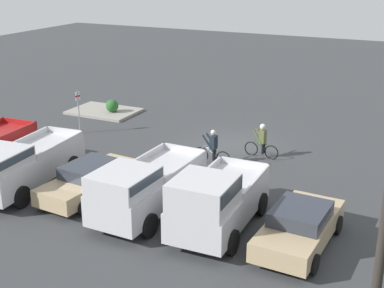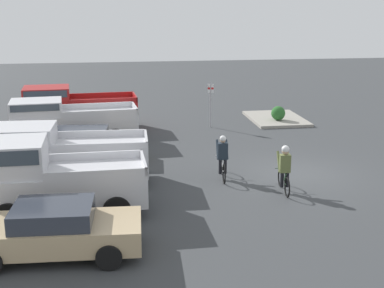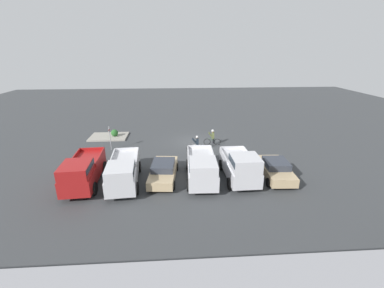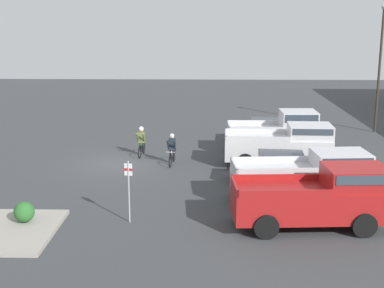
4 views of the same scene
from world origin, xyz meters
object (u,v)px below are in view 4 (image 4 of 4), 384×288
(sedan_0, at_px, (267,130))
(pickup_truck_1, at_px, (285,144))
(lamppost, at_px, (380,60))
(pickup_truck_3, at_px, (321,196))
(sedan_1, at_px, (280,167))
(shrub, at_px, (24,212))
(fire_lane_sign, at_px, (129,186))
(cyclist_1, at_px, (142,141))
(cyclist_0, at_px, (172,149))
(pickup_truck_2, at_px, (309,176))
(pickup_truck_0, at_px, (280,131))

(sedan_0, distance_m, pickup_truck_1, 5.64)
(lamppost, bearing_deg, pickup_truck_3, -22.81)
(sedan_1, bearing_deg, shrub, -60.29)
(fire_lane_sign, height_order, shrub, fire_lane_sign)
(pickup_truck_3, xyz_separation_m, lamppost, (-17.01, 7.16, 3.59))
(cyclist_1, bearing_deg, sedan_1, 56.33)
(cyclist_0, bearing_deg, pickup_truck_2, 46.33)
(cyclist_0, xyz_separation_m, fire_lane_sign, (8.21, -1.06, 0.62))
(cyclist_1, relative_size, lamppost, 0.21)
(cyclist_0, distance_m, fire_lane_sign, 8.30)
(cyclist_1, xyz_separation_m, lamppost, (-6.78, 14.83, 3.92))
(pickup_truck_0, xyz_separation_m, pickup_truck_3, (11.18, -0.01, -0.04))
(sedan_0, distance_m, fire_lane_sign, 15.18)
(cyclist_0, distance_m, lamppost, 16.07)
(sedan_0, height_order, pickup_truck_3, pickup_truck_3)
(lamppost, bearing_deg, pickup_truck_0, -50.80)
(pickup_truck_2, distance_m, fire_lane_sign, 7.48)
(cyclist_0, height_order, shrub, cyclist_0)
(sedan_0, height_order, shrub, sedan_0)
(sedan_1, xyz_separation_m, pickup_truck_3, (5.57, 0.68, 0.49))
(pickup_truck_3, relative_size, fire_lane_sign, 2.38)
(sedan_1, bearing_deg, pickup_truck_0, 173.06)
(pickup_truck_0, xyz_separation_m, lamppost, (-5.83, 7.15, 3.55))
(pickup_truck_3, height_order, shrub, pickup_truck_3)
(cyclist_0, bearing_deg, pickup_truck_1, 88.53)
(pickup_truck_3, bearing_deg, fire_lane_sign, -92.47)
(pickup_truck_2, bearing_deg, cyclist_1, -133.74)
(pickup_truck_0, distance_m, pickup_truck_1, 2.82)
(pickup_truck_0, relative_size, pickup_truck_2, 0.88)
(sedan_0, height_order, fire_lane_sign, fire_lane_sign)
(sedan_0, bearing_deg, cyclist_0, -45.15)
(pickup_truck_1, bearing_deg, sedan_1, -11.74)
(pickup_truck_0, distance_m, lamppost, 9.89)
(fire_lane_sign, bearing_deg, pickup_truck_0, 147.41)
(pickup_truck_2, relative_size, fire_lane_sign, 2.40)
(sedan_1, bearing_deg, pickup_truck_3, 6.93)
(sedan_0, relative_size, pickup_truck_0, 0.91)
(pickup_truck_2, distance_m, cyclist_1, 10.76)
(pickup_truck_1, bearing_deg, cyclist_0, -91.47)
(shrub, bearing_deg, lamppost, 133.84)
(sedan_1, height_order, pickup_truck_2, pickup_truck_2)
(sedan_1, relative_size, pickup_truck_3, 0.85)
(cyclist_1, bearing_deg, pickup_truck_2, 46.26)
(fire_lane_sign, bearing_deg, shrub, -83.02)
(pickup_truck_1, xyz_separation_m, fire_lane_sign, (8.06, -6.85, 0.29))
(pickup_truck_2, height_order, lamppost, lamppost)
(sedan_1, bearing_deg, fire_lane_sign, -49.95)
(cyclist_0, xyz_separation_m, lamppost, (-8.50, 13.04, 3.96))
(sedan_0, xyz_separation_m, pickup_truck_2, (11.17, 0.49, 0.41))
(cyclist_1, height_order, lamppost, lamppost)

